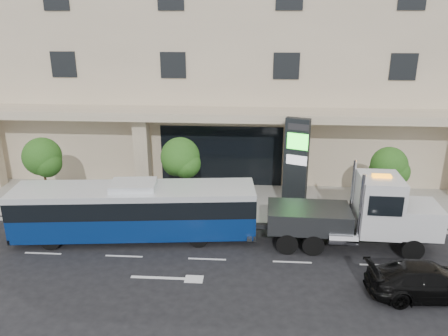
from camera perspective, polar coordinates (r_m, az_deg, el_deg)
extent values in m
plane|color=black|center=(22.39, -1.82, -9.84)|extent=(120.00, 120.00, 0.00)
cube|color=gray|center=(26.82, -0.79, -4.53)|extent=(120.00, 6.00, 0.15)
cube|color=gray|center=(24.12, -1.36, -7.39)|extent=(120.00, 0.30, 0.15)
cube|color=tan|center=(35.05, 0.57, 17.76)|extent=(60.00, 15.00, 20.00)
cube|color=tan|center=(26.96, -0.53, 7.06)|extent=(60.00, 2.80, 0.50)
cube|color=black|center=(28.87, -0.34, 1.61)|extent=(8.00, 0.12, 4.00)
cube|color=tan|center=(28.42, -10.63, 1.94)|extent=(0.90, 0.90, 4.90)
cube|color=tan|center=(27.71, 9.85, 1.54)|extent=(0.90, 0.90, 4.90)
cylinder|color=#422B19|center=(27.63, -22.22, -2.00)|extent=(0.14, 0.14, 2.80)
sphere|color=#214814|center=(27.10, -22.67, 1.39)|extent=(2.20, 2.20, 2.20)
sphere|color=#214814|center=(26.87, -22.09, 0.61)|extent=(1.65, 1.65, 1.65)
sphere|color=#214814|center=(27.52, -22.95, 0.74)|extent=(1.54, 1.54, 1.54)
cylinder|color=#422B19|center=(25.18, -5.61, -2.45)|extent=(0.14, 0.14, 2.94)
sphere|color=#214814|center=(24.57, -5.74, 1.47)|extent=(2.20, 2.20, 2.20)
sphere|color=#214814|center=(24.44, -4.98, 0.57)|extent=(1.65, 1.65, 1.65)
sphere|color=#214814|center=(24.94, -6.32, 0.71)|extent=(1.54, 1.54, 1.54)
cylinder|color=#422B19|center=(26.00, 20.32, -3.14)|extent=(0.14, 0.14, 2.73)
sphere|color=#214814|center=(25.45, 20.75, 0.36)|extent=(2.00, 2.00, 2.00)
sphere|color=#214814|center=(25.47, 21.55, -0.47)|extent=(1.50, 1.50, 1.50)
sphere|color=#214814|center=(25.66, 19.89, -0.31)|extent=(1.40, 1.40, 1.40)
cylinder|color=black|center=(23.28, -21.72, -8.71)|extent=(1.03, 0.40, 1.01)
cylinder|color=black|center=(25.06, -20.18, -6.49)|extent=(1.03, 0.40, 1.01)
cylinder|color=black|center=(21.93, -3.34, -9.03)|extent=(1.03, 0.40, 1.01)
cylinder|color=black|center=(23.82, -3.24, -6.62)|extent=(1.03, 0.40, 1.01)
cube|color=navy|center=(22.97, -11.43, -6.76)|extent=(12.29, 3.74, 1.21)
cube|color=black|center=(22.54, -11.61, -4.34)|extent=(12.30, 3.78, 0.91)
cube|color=silver|center=(22.31, -11.71, -2.91)|extent=(12.29, 3.74, 0.30)
cube|color=silver|center=(22.20, -11.76, -2.19)|extent=(2.37, 1.83, 0.30)
cube|color=#2D3033|center=(24.89, -25.22, -7.50)|extent=(0.40, 2.52, 0.30)
cube|color=#2D3033|center=(22.99, 3.71, -7.77)|extent=(0.40, 2.52, 0.30)
cube|color=#2D3033|center=(22.67, 16.10, -8.08)|extent=(8.15, 1.21, 0.38)
cube|color=silver|center=(23.08, 23.95, -6.04)|extent=(1.98, 2.26, 1.43)
cube|color=silver|center=(23.40, 26.18, -6.03)|extent=(0.14, 1.91, 1.15)
cube|color=silver|center=(22.27, 19.50, -4.47)|extent=(1.99, 2.45, 2.77)
cube|color=black|center=(22.36, 21.89, -3.48)|extent=(0.17, 2.11, 1.15)
cylinder|color=silver|center=(21.00, 17.42, -4.97)|extent=(0.18, 0.18, 3.25)
cylinder|color=silver|center=(22.90, 16.43, -2.83)|extent=(0.18, 0.18, 3.25)
cube|color=#2D3033|center=(22.05, 10.99, -6.36)|extent=(4.09, 2.42, 1.05)
cube|color=#2D3033|center=(22.19, 4.94, -7.54)|extent=(1.54, 0.32, 0.21)
cube|color=#2D3033|center=(22.37, 3.43, -8.37)|extent=(0.29, 1.73, 0.17)
cube|color=orange|center=(21.77, 19.92, -1.00)|extent=(0.87, 0.36, 0.13)
cylinder|color=black|center=(22.60, 23.38, -9.75)|extent=(1.06, 0.34, 1.05)
cylinder|color=black|center=(24.30, 22.03, -7.50)|extent=(1.06, 0.34, 1.05)
cylinder|color=black|center=(21.61, 11.57, -9.80)|extent=(1.06, 0.34, 1.05)
cylinder|color=black|center=(23.38, 11.11, -7.43)|extent=(1.06, 0.34, 1.05)
cylinder|color=black|center=(21.51, 8.23, -9.75)|extent=(1.06, 0.34, 1.05)
cylinder|color=black|center=(23.29, 8.04, -7.37)|extent=(1.06, 0.34, 1.05)
imported|color=black|center=(20.08, 25.06, -13.18)|extent=(5.06, 2.39, 1.42)
cube|color=black|center=(25.22, 9.36, 0.43)|extent=(1.43, 0.90, 5.42)
cube|color=#29F92C|center=(24.56, 9.59, 3.43)|extent=(1.12, 0.47, 0.90)
cube|color=silver|center=(24.87, 9.46, 1.03)|extent=(1.12, 0.47, 0.54)
cube|color=#262628|center=(24.36, 9.70, 5.28)|extent=(1.12, 0.47, 0.36)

